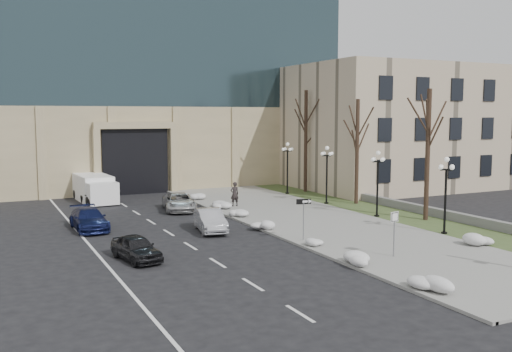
# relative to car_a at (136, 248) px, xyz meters

# --- Properties ---
(ground) EXTENTS (160.00, 160.00, 0.00)m
(ground) POSITION_rel_car_a_xyz_m (9.96, -8.26, -0.64)
(ground) COLOR black
(ground) RESTS_ON ground
(sidewalk) EXTENTS (9.00, 40.00, 0.12)m
(sidewalk) POSITION_rel_car_a_xyz_m (13.46, 5.74, -0.58)
(sidewalk) COLOR gray
(sidewalk) RESTS_ON ground
(curb) EXTENTS (0.30, 40.00, 0.14)m
(curb) POSITION_rel_car_a_xyz_m (8.96, 5.74, -0.57)
(curb) COLOR gray
(curb) RESTS_ON ground
(grass_strip) EXTENTS (4.00, 40.00, 0.10)m
(grass_strip) POSITION_rel_car_a_xyz_m (19.96, 5.74, -0.59)
(grass_strip) COLOR #364723
(grass_strip) RESTS_ON ground
(stone_wall) EXTENTS (0.50, 30.00, 0.70)m
(stone_wall) POSITION_rel_car_a_xyz_m (21.96, 7.74, -0.29)
(stone_wall) COLOR gray
(stone_wall) RESTS_ON ground
(office_tower) EXTENTS (40.00, 24.70, 36.00)m
(office_tower) POSITION_rel_car_a_xyz_m (7.96, 35.32, 17.86)
(office_tower) COLOR tan
(office_tower) RESTS_ON ground
(classical_building) EXTENTS (22.00, 18.12, 12.00)m
(classical_building) POSITION_rel_car_a_xyz_m (31.96, 19.72, 5.36)
(classical_building) COLOR tan
(classical_building) RESTS_ON ground
(car_a) EXTENTS (2.14, 3.94, 1.27)m
(car_a) POSITION_rel_car_a_xyz_m (0.00, 0.00, 0.00)
(car_a) COLOR black
(car_a) RESTS_ON ground
(car_b) EXTENTS (2.17, 4.43, 1.40)m
(car_b) POSITION_rel_car_a_xyz_m (5.93, 5.02, 0.06)
(car_b) COLOR #B7B8BF
(car_b) RESTS_ON ground
(car_c) EXTENTS (2.01, 4.72, 1.36)m
(car_c) POSITION_rel_car_a_xyz_m (-0.79, 8.84, 0.04)
(car_c) COLOR #161E4F
(car_c) RESTS_ON ground
(car_d) EXTENTS (3.13, 5.15, 1.34)m
(car_d) POSITION_rel_car_a_xyz_m (6.64, 13.24, 0.03)
(car_d) COLOR #B8B8B8
(car_d) RESTS_ON ground
(car_e) EXTENTS (1.73, 3.87, 1.29)m
(car_e) POSITION_rel_car_a_xyz_m (1.34, 19.28, 0.01)
(car_e) COLOR #2B2B30
(car_e) RESTS_ON ground
(pedestrian) EXTENTS (0.70, 0.46, 1.91)m
(pedestrian) POSITION_rel_car_a_xyz_m (11.02, 12.72, 0.44)
(pedestrian) COLOR black
(pedestrian) RESTS_ON sidewalk
(box_truck) EXTENTS (2.79, 7.03, 2.19)m
(box_truck) POSITION_rel_car_a_xyz_m (1.74, 20.91, 0.43)
(box_truck) COLOR white
(box_truck) RESTS_ON ground
(one_way_sign) EXTENTS (0.93, 0.33, 2.49)m
(one_way_sign) POSITION_rel_car_a_xyz_m (9.80, -0.13, 1.42)
(one_way_sign) COLOR slate
(one_way_sign) RESTS_ON ground
(keep_sign) EXTENTS (0.52, 0.12, 2.41)m
(keep_sign) POSITION_rel_car_a_xyz_m (11.79, -5.42, 1.14)
(keep_sign) COLOR slate
(keep_sign) RESTS_ON ground
(snow_clump_a) EXTENTS (1.10, 1.60, 0.36)m
(snow_clump_a) POSITION_rel_car_a_xyz_m (9.31, -10.30, -0.34)
(snow_clump_a) COLOR silver
(snow_clump_a) RESTS_ON sidewalk
(snow_clump_b) EXTENTS (1.10, 1.60, 0.36)m
(snow_clump_b) POSITION_rel_car_a_xyz_m (9.22, -5.80, -0.34)
(snow_clump_b) COLOR silver
(snow_clump_b) RESTS_ON sidewalk
(snow_clump_c) EXTENTS (1.10, 1.60, 0.36)m
(snow_clump_c) POSITION_rel_car_a_xyz_m (9.47, -1.73, -0.34)
(snow_clump_c) COLOR silver
(snow_clump_c) RESTS_ON sidewalk
(snow_clump_d) EXTENTS (1.10, 1.60, 0.36)m
(snow_clump_d) POSITION_rel_car_a_xyz_m (9.10, 3.80, -0.34)
(snow_clump_d) COLOR silver
(snow_clump_d) RESTS_ON sidewalk
(snow_clump_e) EXTENTS (1.10, 1.60, 0.36)m
(snow_clump_e) POSITION_rel_car_a_xyz_m (9.41, 8.21, -0.34)
(snow_clump_e) COLOR silver
(snow_clump_e) RESTS_ON sidewalk
(snow_clump_f) EXTENTS (1.10, 1.60, 0.36)m
(snow_clump_f) POSITION_rel_car_a_xyz_m (9.54, 12.47, -0.34)
(snow_clump_f) COLOR silver
(snow_clump_f) RESTS_ON sidewalk
(snow_clump_g) EXTENTS (1.10, 1.60, 0.36)m
(snow_clump_g) POSITION_rel_car_a_xyz_m (9.50, 17.00, -0.34)
(snow_clump_g) COLOR silver
(snow_clump_g) RESTS_ON sidewalk
(snow_clump_h) EXTENTS (1.10, 1.60, 0.36)m
(snow_clump_h) POSITION_rel_car_a_xyz_m (17.74, -5.74, -0.34)
(snow_clump_h) COLOR silver
(snow_clump_h) RESTS_ON sidewalk
(lamppost_a) EXTENTS (1.18, 1.18, 4.76)m
(lamppost_a) POSITION_rel_car_a_xyz_m (18.26, -2.26, 2.44)
(lamppost_a) COLOR black
(lamppost_a) RESTS_ON ground
(lamppost_b) EXTENTS (1.18, 1.18, 4.76)m
(lamppost_b) POSITION_rel_car_a_xyz_m (18.26, 4.24, 2.44)
(lamppost_b) COLOR black
(lamppost_b) RESTS_ON ground
(lamppost_c) EXTENTS (1.18, 1.18, 4.76)m
(lamppost_c) POSITION_rel_car_a_xyz_m (18.26, 10.74, 2.44)
(lamppost_c) COLOR black
(lamppost_c) RESTS_ON ground
(lamppost_d) EXTENTS (1.18, 1.18, 4.76)m
(lamppost_d) POSITION_rel_car_a_xyz_m (18.26, 17.24, 2.44)
(lamppost_d) COLOR black
(lamppost_d) RESTS_ON ground
(tree_near) EXTENTS (3.20, 3.20, 9.00)m
(tree_near) POSITION_rel_car_a_xyz_m (20.46, 1.74, 5.19)
(tree_near) COLOR black
(tree_near) RESTS_ON ground
(tree_mid) EXTENTS (3.20, 3.20, 8.50)m
(tree_mid) POSITION_rel_car_a_xyz_m (20.46, 9.74, 4.87)
(tree_mid) COLOR black
(tree_mid) RESTS_ON ground
(tree_far) EXTENTS (3.20, 3.20, 9.50)m
(tree_far) POSITION_rel_car_a_xyz_m (20.46, 17.74, 5.52)
(tree_far) COLOR black
(tree_far) RESTS_ON ground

